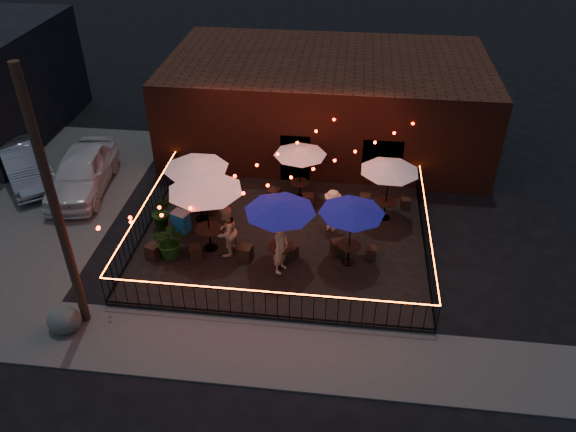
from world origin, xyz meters
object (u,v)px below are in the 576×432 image
cafe_table_5 (390,168)px  cooler (181,221)px  cafe_table_3 (300,152)px  cafe_table_4 (352,209)px  cafe_table_2 (280,207)px  cafe_table_0 (205,187)px  cafe_table_1 (196,165)px  utility_pole (56,210)px  boulder (64,321)px

cafe_table_5 → cooler: cafe_table_5 is taller
cafe_table_3 → cafe_table_4: size_ratio=0.99×
cafe_table_3 → cooler: bearing=-145.7°
cafe_table_2 → cafe_table_5: size_ratio=0.91×
cafe_table_0 → cafe_table_2: bearing=-13.4°
cafe_table_1 → cafe_table_5: bearing=7.5°
cooler → cafe_table_0: bearing=-13.3°
utility_pole → cafe_table_0: (2.98, 3.70, -1.32)m
cafe_table_0 → cafe_table_4: size_ratio=1.17×
cafe_table_2 → cafe_table_4: cafe_table_2 is taller
cafe_table_0 → cafe_table_4: cafe_table_0 is taller
utility_pole → cafe_table_0: 4.93m
cafe_table_3 → cafe_table_4: 4.36m
cafe_table_1 → cafe_table_5: 6.87m
utility_pole → cafe_table_4: utility_pole is taller
cafe_table_3 → cafe_table_5: 3.47m
cafe_table_1 → boulder: bearing=-114.3°
cafe_table_5 → boulder: (-9.45, -6.76, -1.95)m
cafe_table_1 → cooler: cafe_table_1 is taller
cafe_table_0 → cafe_table_5: (6.06, 2.60, -0.36)m
utility_pole → cafe_table_0: bearing=51.1°
cafe_table_0 → boulder: (-3.39, -4.16, -2.31)m
utility_pole → cooler: 5.99m
cafe_table_0 → cafe_table_3: 4.60m
cafe_table_2 → cooler: (-3.82, 1.51, -1.92)m
cafe_table_4 → cafe_table_3: bearing=117.8°
cafe_table_4 → utility_pole: bearing=-155.8°
cafe_table_3 → boulder: 10.10m
cafe_table_1 → cafe_table_3: bearing=29.1°
cooler → cafe_table_2: bearing=0.3°
cafe_table_5 → cafe_table_4: bearing=-114.4°
cafe_table_2 → cafe_table_3: bearing=87.2°
cafe_table_2 → cooler: cafe_table_2 is taller
utility_pole → cafe_table_1: utility_pole is taller
utility_pole → cafe_table_1: 6.03m
cafe_table_0 → cafe_table_1: 1.87m
cafe_table_3 → cafe_table_0: bearing=-127.0°
cafe_table_5 → cafe_table_1: bearing=-172.5°
utility_pole → cafe_table_5: bearing=34.8°
cooler → boulder: (-2.11, -5.06, -0.19)m
cafe_table_0 → cafe_table_3: size_ratio=1.19×
cafe_table_1 → cooler: size_ratio=3.73×
utility_pole → cafe_table_4: (7.77, 3.49, -1.68)m
cafe_table_5 → cooler: (-7.34, -1.70, -1.76)m
utility_pole → cafe_table_0: size_ratio=2.88×
utility_pole → cafe_table_5: size_ratio=2.87×
cafe_table_4 → cooler: 6.41m
cafe_table_2 → boulder: bearing=-149.1°
cafe_table_5 → boulder: 11.78m
cafe_table_0 → cafe_table_2: size_ratio=1.09×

